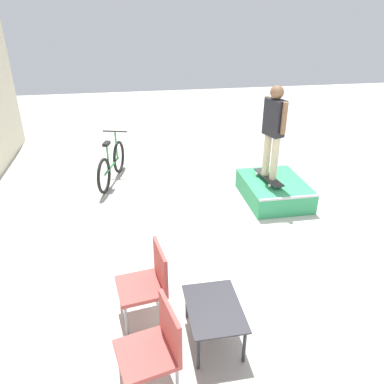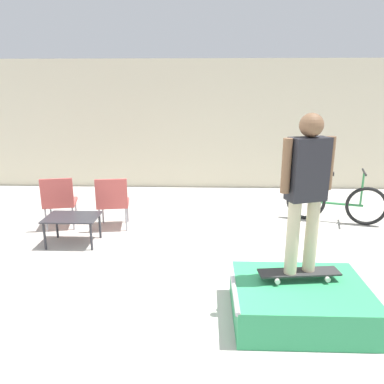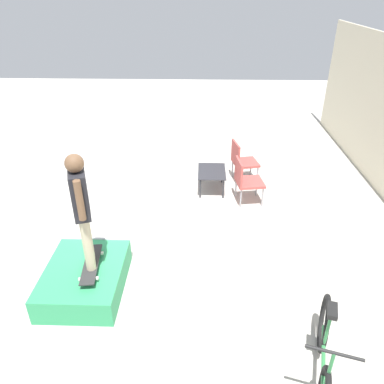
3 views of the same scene
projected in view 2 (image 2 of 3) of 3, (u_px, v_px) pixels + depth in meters
name	position (u px, v px, depth m)	size (l,w,h in m)	color
ground_plane	(160.00, 288.00, 4.57)	(24.00, 24.00, 0.00)	#B7B2A8
house_wall_back	(183.00, 125.00, 8.84)	(12.00, 0.06, 3.00)	beige
skate_ramp_box	(299.00, 302.00, 3.92)	(1.41, 1.08, 0.40)	#339E60
skateboard_on_ramp	(299.00, 272.00, 3.97)	(0.88, 0.33, 0.07)	#2D2D2D
person_skater	(307.00, 183.00, 3.71)	(0.55, 0.31, 1.65)	#C6B793
coffee_table	(72.00, 220.00, 5.76)	(0.80, 0.57, 0.45)	#2D2D33
patio_chair_left	(59.00, 200.00, 6.38)	(0.62, 0.62, 0.92)	#99999E
patio_chair_right	(113.00, 200.00, 6.34)	(0.59, 0.59, 0.92)	#99999E
bicycle	(336.00, 202.00, 6.71)	(1.67, 0.63, 0.97)	black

